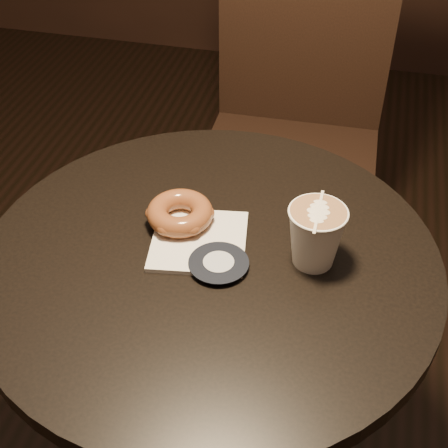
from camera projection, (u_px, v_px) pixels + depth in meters
The scene contains 5 objects.
cafe_table at pixel (211, 337), 1.07m from camera, with size 0.70×0.70×0.75m.
chair at pixel (296, 102), 1.57m from camera, with size 0.44×0.44×1.10m.
pastry_bag at pixel (199, 241), 0.96m from camera, with size 0.14×0.14×0.01m, color white.
doughnut at pixel (180, 213), 0.98m from camera, with size 0.10×0.10×0.03m, color brown.
latte_cup at pixel (315, 237), 0.90m from camera, with size 0.09×0.09×0.10m, color white, non-canonical shape.
Camera 1 is at (0.19, -0.67, 1.40)m, focal length 50.00 mm.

